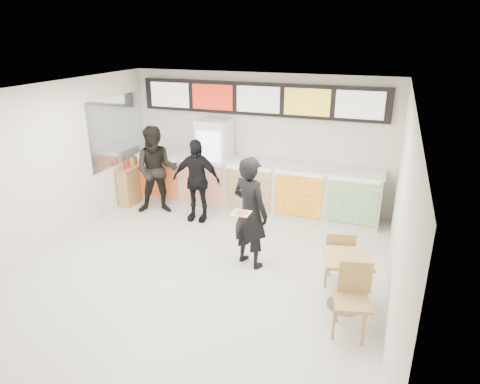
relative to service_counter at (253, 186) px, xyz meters
The scene contains 15 objects.
floor 3.15m from the service_counter, 90.00° to the right, with size 7.00×7.00×0.00m, color beige.
ceiling 3.93m from the service_counter, 90.00° to the right, with size 7.00×7.00×0.00m, color white.
wall_back 1.01m from the service_counter, 90.00° to the left, with size 6.00×6.00×0.00m, color silver.
wall_left 4.41m from the service_counter, 134.13° to the right, with size 7.00×7.00×0.00m, color silver.
wall_right 4.41m from the service_counter, 45.87° to the right, with size 7.00×7.00×0.00m, color silver.
service_counter is the anchor object (origin of this frame).
menu_board 1.90m from the service_counter, 90.00° to the left, with size 5.50×0.14×0.70m.
drinks_fridge 1.03m from the service_counter, behind, with size 0.70×0.67×2.00m.
mirror_panel 3.28m from the service_counter, 167.87° to the right, with size 0.01×2.00×1.50m, color #B2B7BF.
customer_main 2.46m from the service_counter, 73.35° to the right, with size 0.71×0.47×1.95m, color black.
customer_left 2.16m from the service_counter, 157.03° to the right, with size 0.95×0.74×1.95m, color black.
customer_mid 1.36m from the service_counter, 137.20° to the right, with size 1.04×0.43×1.77m, color black.
pizza_slice 2.92m from the service_counter, 75.94° to the right, with size 0.36×0.36×0.02m.
cafe_table 3.87m from the service_counter, 51.74° to the right, with size 0.85×1.75×0.99m.
condiment_ledge 2.88m from the service_counter, 168.81° to the right, with size 0.32×0.79×1.05m.
Camera 1 is at (2.75, -5.49, 3.84)m, focal length 32.00 mm.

